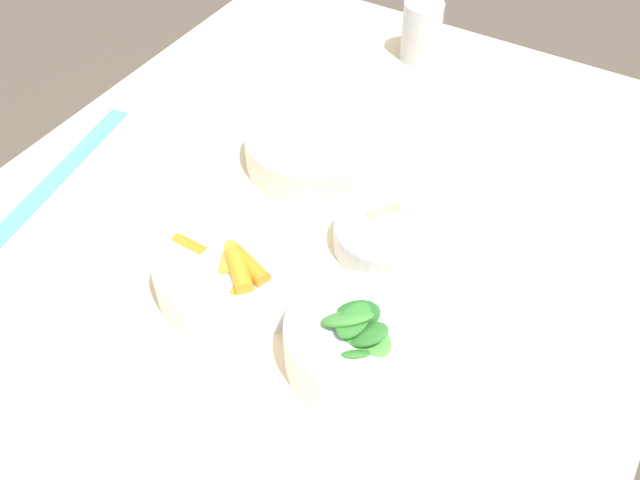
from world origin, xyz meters
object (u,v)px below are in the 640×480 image
(bowl_carrots, at_px, (231,267))
(ruler, at_px, (59,175))
(bowl_beans_hotdog, at_px, (314,147))
(bowl_cookies, at_px, (383,234))
(cup, at_px, (422,31))
(bowl_greens, at_px, (354,341))

(bowl_carrots, xyz_separation_m, ruler, (0.04, 0.33, -0.03))
(bowl_beans_hotdog, relative_size, bowl_cookies, 1.55)
(bowl_beans_hotdog, distance_m, ruler, 0.36)
(cup, bearing_deg, bowl_greens, -161.31)
(bowl_carrots, relative_size, cup, 1.83)
(bowl_cookies, bearing_deg, ruler, 103.85)
(bowl_greens, distance_m, bowl_cookies, 0.18)
(bowl_cookies, distance_m, cup, 0.45)
(ruler, bearing_deg, bowl_greens, -96.81)
(cup, bearing_deg, bowl_carrots, -177.52)
(bowl_carrots, bearing_deg, cup, 2.48)
(bowl_carrots, height_order, bowl_beans_hotdog, bowl_carrots)
(bowl_carrots, height_order, ruler, bowl_carrots)
(bowl_greens, height_order, ruler, bowl_greens)
(bowl_greens, bearing_deg, cup, 18.69)
(bowl_cookies, bearing_deg, cup, 19.42)
(bowl_carrots, height_order, cup, cup)
(cup, bearing_deg, ruler, 150.39)
(bowl_beans_hotdog, height_order, cup, cup)
(bowl_carrots, distance_m, bowl_greens, 0.18)
(bowl_greens, bearing_deg, bowl_cookies, 16.86)
(bowl_carrots, relative_size, bowl_cookies, 1.46)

